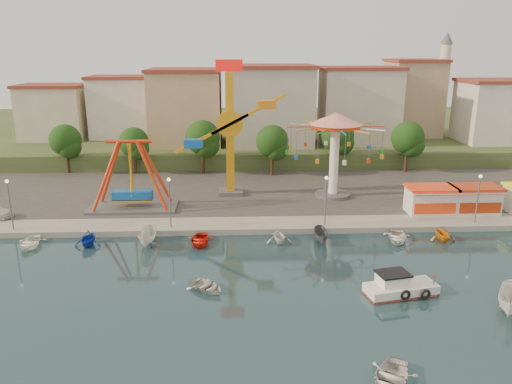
{
  "coord_description": "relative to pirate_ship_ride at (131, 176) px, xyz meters",
  "views": [
    {
      "loc": [
        -1.2,
        -35.78,
        18.56
      ],
      "look_at": [
        0.84,
        14.0,
        4.0
      ],
      "focal_mm": 35.0,
      "sensor_mm": 36.0,
      "label": 1
    }
  ],
  "objects": [
    {
      "name": "building_2",
      "position": [
        4.93,
        32.39,
        4.22
      ],
      "size": [
        11.95,
        9.28,
        11.23
      ],
      "primitive_type": "cube",
      "color": "tan",
      "rests_on": "hill_terrace"
    },
    {
      "name": "building_1",
      "position": [
        -8.21,
        31.82,
        2.92
      ],
      "size": [
        12.33,
        9.01,
        8.63
      ],
      "primitive_type": "cube",
      "color": "silver",
      "rests_on": "hill_terrace"
    },
    {
      "name": "building_3",
      "position": [
        18.72,
        29.24,
        3.2
      ],
      "size": [
        12.59,
        10.5,
        9.2
      ],
      "primitive_type": "cube",
      "color": "beige",
      "rests_on": "hill_terrace"
    },
    {
      "name": "skiff",
      "position": [
        31.76,
        -23.65,
        -3.51
      ],
      "size": [
        3.9,
        4.78,
        1.77
      ],
      "primitive_type": "imported",
      "rotation": [
        0.0,
        0.0,
        -0.56
      ],
      "color": "white",
      "rests_on": "ground"
    },
    {
      "name": "moored_boat_7",
      "position": [
        32.37,
        -9.77,
        -3.64
      ],
      "size": [
        2.58,
        2.95,
        1.5
      ],
      "primitive_type": "imported",
      "rotation": [
        0.0,
        0.0,
        0.04
      ],
      "color": "orange",
      "rests_on": "ground"
    },
    {
      "name": "moored_boat_5",
      "position": [
        20.21,
        -9.77,
        -3.72
      ],
      "size": [
        1.49,
        3.56,
        1.35
      ],
      "primitive_type": "imported",
      "rotation": [
        0.0,
        0.0,
        -0.05
      ],
      "color": "#515156",
      "rests_on": "ground"
    },
    {
      "name": "tree_5",
      "position": [
        37.12,
        15.97,
        1.31
      ],
      "size": [
        4.83,
        4.83,
        7.54
      ],
      "color": "#382314",
      "rests_on": "quay_deck"
    },
    {
      "name": "building_4",
      "position": [
        32.19,
        32.64,
        3.22
      ],
      "size": [
        10.75,
        9.23,
        9.24
      ],
      "primitive_type": "cube",
      "color": "beige",
      "rests_on": "hill_terrace"
    },
    {
      "name": "asphalt_pad",
      "position": [
        13.12,
        10.43,
        -3.79
      ],
      "size": [
        90.0,
        28.0,
        0.01
      ],
      "primitive_type": "cube",
      "color": "#4C4944",
      "rests_on": "quay_deck"
    },
    {
      "name": "moored_boat_0",
      "position": [
        -8.1,
        -9.77,
        -4.01
      ],
      "size": [
        2.98,
        3.93,
        0.77
      ],
      "primitive_type": "imported",
      "rotation": [
        0.0,
        0.0,
        0.09
      ],
      "color": "white",
      "rests_on": "ground"
    },
    {
      "name": "tree_0",
      "position": [
        -12.88,
        17.41,
        1.08
      ],
      "size": [
        4.6,
        4.6,
        7.19
      ],
      "color": "#382314",
      "rests_on": "quay_deck"
    },
    {
      "name": "booth_left",
      "position": [
        33.52,
        -3.08,
        -2.23
      ],
      "size": [
        5.4,
        3.78,
        3.08
      ],
      "color": "white",
      "rests_on": "quay_deck"
    },
    {
      "name": "lamp_post_3",
      "position": [
        37.12,
        -6.57,
        -1.29
      ],
      "size": [
        0.14,
        0.14,
        5.0
      ],
      "primitive_type": "cylinder",
      "color": "#59595E",
      "rests_on": "quay_deck"
    },
    {
      "name": "rowboat_a",
      "position": [
        9.48,
        -19.46,
        -4.05
      ],
      "size": [
        4.01,
        3.98,
        0.68
      ],
      "primitive_type": "imported",
      "rotation": [
        0.0,
        0.0,
        0.8
      ],
      "color": "silver",
      "rests_on": "ground"
    },
    {
      "name": "lamp_post_1",
      "position": [
        5.12,
        -6.57,
        -1.29
      ],
      "size": [
        0.14,
        0.14,
        5.0
      ],
      "primitive_type": "cylinder",
      "color": "#59595E",
      "rests_on": "quay_deck"
    },
    {
      "name": "building_5",
      "position": [
        45.49,
        30.77,
        4.21
      ],
      "size": [
        12.77,
        10.96,
        11.21
      ],
      "primitive_type": "cube",
      "color": "tan",
      "rests_on": "hill_terrace"
    },
    {
      "name": "moored_boat_2",
      "position": [
        3.25,
        -9.77,
        -3.61
      ],
      "size": [
        1.54,
        4.06,
        1.57
      ],
      "primitive_type": "imported",
      "rotation": [
        0.0,
        0.0,
        0.0
      ],
      "color": "silver",
      "rests_on": "ground"
    },
    {
      "name": "moored_boat_6",
      "position": [
        27.81,
        -9.77,
        -4.0
      ],
      "size": [
        3.61,
        4.35,
        0.78
      ],
      "primitive_type": "imported",
      "rotation": [
        0.0,
        0.0,
        -0.27
      ],
      "color": "white",
      "rests_on": "ground"
    },
    {
      "name": "moored_boat_4",
      "position": [
        16.05,
        -9.77,
        -3.65
      ],
      "size": [
        2.64,
        3.0,
        1.5
      ],
      "primitive_type": "imported",
      "rotation": [
        0.0,
        0.0,
        0.07
      ],
      "color": "silver",
      "rests_on": "ground"
    },
    {
      "name": "kamikaze_tower",
      "position": [
        11.68,
        5.21,
        3.93
      ],
      "size": [
        9.03,
        3.1,
        16.5
      ],
      "color": "#59595E",
      "rests_on": "quay_deck"
    },
    {
      "name": "wave_swinger",
      "position": [
        23.92,
        3.87,
        3.8
      ],
      "size": [
        11.6,
        11.6,
        10.4
      ],
      "color": "#59595E",
      "rests_on": "quay_deck"
    },
    {
      "name": "cabin_motorboat",
      "position": [
        24.48,
        -20.74,
        -3.87
      ],
      "size": [
        5.87,
        3.21,
        1.95
      ],
      "rotation": [
        0.0,
        0.0,
        0.21
      ],
      "color": "white",
      "rests_on": "ground"
    },
    {
      "name": "tree_2",
      "position": [
        7.12,
        16.24,
        1.52
      ],
      "size": [
        5.02,
        5.02,
        7.85
      ],
      "color": "#382314",
      "rests_on": "quay_deck"
    },
    {
      "name": "tree_3",
      "position": [
        17.12,
        14.8,
        1.16
      ],
      "size": [
        4.68,
        4.68,
        7.32
      ],
      "color": "#382314",
      "rests_on": "quay_deck"
    },
    {
      "name": "booth_mid",
      "position": [
        38.56,
        -3.08,
        -2.23
      ],
      "size": [
        5.4,
        3.78,
        3.08
      ],
      "color": "white",
      "rests_on": "quay_deck"
    },
    {
      "name": "building_0",
      "position": [
        -20.25,
        26.5,
        4.54
      ],
      "size": [
        9.26,
        9.53,
        11.87
      ],
      "primitive_type": "cube",
      "color": "beige",
      "rests_on": "hill_terrace"
    },
    {
      "name": "building_6",
      "position": [
        57.27,
        29.21,
        4.78
      ],
      "size": [
        8.23,
        8.98,
        12.36
      ],
      "primitive_type": "cube",
      "color": "silver",
      "rests_on": "hill_terrace"
    },
    {
      "name": "ground",
      "position": [
        13.12,
        -19.57,
        -4.39
      ],
      "size": [
        200.0,
        200.0,
        0.0
      ],
      "primitive_type": "plane",
      "color": "#132934",
      "rests_on": "ground"
    },
    {
      "name": "moored_boat_1",
      "position": [
        -2.49,
        -9.77,
        -3.62
      ],
      "size": [
        2.76,
        3.13,
        1.55
      ],
      "primitive_type": "imported",
      "rotation": [
        0.0,
        0.0,
        -0.07
      ],
      "color": "#1339AD",
      "rests_on": "ground"
    },
    {
      "name": "minaret",
      "position": [
        49.12,
        34.43,
        8.15
      ],
      "size": [
        2.8,
        2.8,
        18.0
      ],
      "color": "silver",
      "rests_on": "hill_terrace"
    },
    {
      "name": "tree_4",
      "position": [
        27.12,
        17.79,
        1.35
      ],
      "size": [
        4.86,
        4.86,
        7.6
      ],
      "color": "#382314",
      "rests_on": "quay_deck"
    },
    {
      "name": "tree_1",
      "position": [
        -2.88,
        16.67,
        0.81
      ],
      "size": [
        4.35,
        4.35,
        6.8
      ],
      "color": "#382314",
      "rests_on": "quay_deck"
    },
    {
      "name": "lamp_post_0",
      "position": [
        -10.88,
        -6.57,
        -1.29
      ],
      "size": [
        0.14,
        0.14,
        5.0
      ],
      "primitive_type": "cylinder",
      "color": "#59595E",
      "rests_on": "quay_deck"
    },
    {
      "name": "moored_boat_3",
      "position": [
        8.27,
        -9.77,
        -4.01
      ],
      "size": [
        2.85,
        3.83,
        0.76
      ],
      "primitive_type": "imported",
      "rotation": [
        0.0,
        0.0,
        -0.06
      ],
      "color": "red",
      "rests_on": "ground"
    },
    {
      "name": "lamp_post_2",
      "position": [
        21.12,
        -6.57,
        -1.29
      ],
      "size": [
        0.14,
        0.14,
        5.0
      ],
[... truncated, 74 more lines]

